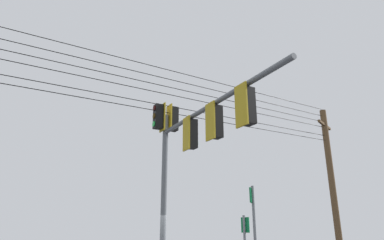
{
  "coord_description": "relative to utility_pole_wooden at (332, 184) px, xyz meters",
  "views": [
    {
      "loc": [
        -5.72,
        -9.76,
        2.1
      ],
      "look_at": [
        -0.29,
        -1.65,
        5.26
      ],
      "focal_mm": 31.18,
      "sensor_mm": 36.0,
      "label": 1
    }
  ],
  "objects": [
    {
      "name": "signal_mast_assembly",
      "position": [
        -9.88,
        -1.68,
        0.48
      ],
      "size": [
        1.19,
        6.58,
        6.44
      ],
      "color": "slate",
      "rests_on": "ground"
    },
    {
      "name": "overhead_wire_span",
      "position": [
        -10.68,
        -0.05,
        2.78
      ],
      "size": [
        21.35,
        0.13,
        2.47
      ],
      "color": "black"
    },
    {
      "name": "route_sign_secondary",
      "position": [
        -9.52,
        -4.13,
        -2.32
      ],
      "size": [
        0.31,
        0.26,
        3.08
      ],
      "color": "slate",
      "rests_on": "ground"
    },
    {
      "name": "utility_pole_wooden",
      "position": [
        0.0,
        0.0,
        0.0
      ],
      "size": [
        1.87,
        0.75,
        8.14
      ],
      "color": "brown",
      "rests_on": "ground"
    }
  ]
}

